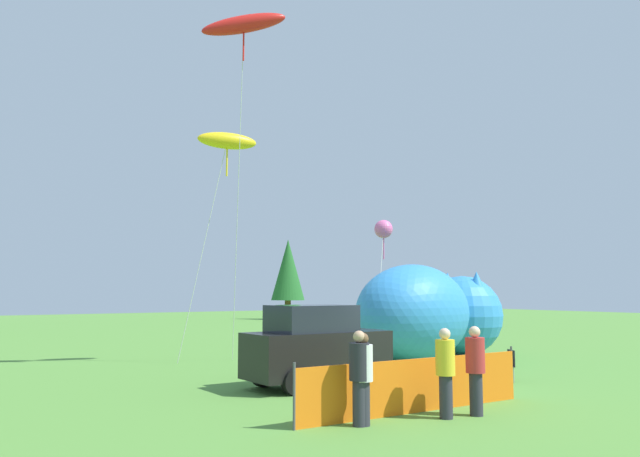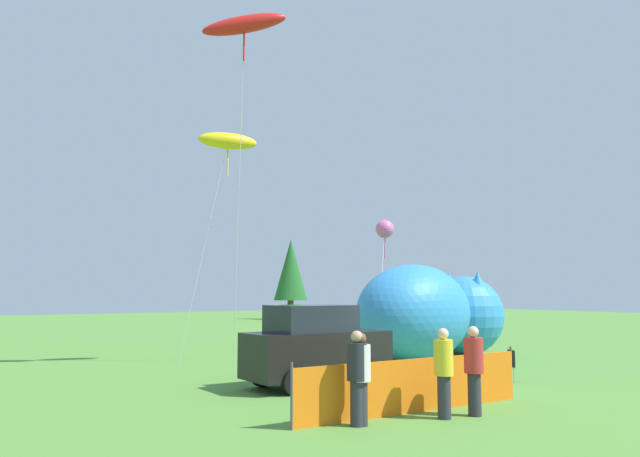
# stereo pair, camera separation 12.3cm
# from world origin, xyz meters

# --- Properties ---
(ground_plane) EXTENTS (120.00, 120.00, 0.00)m
(ground_plane) POSITION_xyz_m (0.00, 0.00, 0.00)
(ground_plane) COLOR #548C38
(parked_car) EXTENTS (3.93, 1.86, 2.17)m
(parked_car) POSITION_xyz_m (-1.80, 1.57, 1.06)
(parked_car) COLOR black
(parked_car) RESTS_ON ground
(folding_chair) EXTENTS (0.67, 0.67, 0.89)m
(folding_chair) POSITION_xyz_m (3.23, -0.57, 0.52)
(folding_chair) COLOR black
(folding_chair) RESTS_ON ground
(inflatable_cat) EXTENTS (7.91, 4.88, 3.49)m
(inflatable_cat) POSITION_xyz_m (5.09, 4.50, 1.61)
(inflatable_cat) COLOR #338CD8
(inflatable_cat) RESTS_ON ground
(safety_fence) EXTENTS (6.12, 0.08, 1.23)m
(safety_fence) POSITION_xyz_m (-1.91, -2.51, 0.56)
(safety_fence) COLOR orange
(safety_fence) RESTS_ON ground
(spectator_in_red_shirt) EXTENTS (0.39, 0.39, 1.80)m
(spectator_in_red_shirt) POSITION_xyz_m (-1.86, -3.31, 0.98)
(spectator_in_red_shirt) COLOR #2D2D38
(spectator_in_red_shirt) RESTS_ON ground
(spectator_in_grey_shirt) EXTENTS (0.39, 0.39, 1.79)m
(spectator_in_grey_shirt) POSITION_xyz_m (-3.73, -2.91, 0.98)
(spectator_in_grey_shirt) COLOR #2D2D38
(spectator_in_grey_shirt) RESTS_ON ground
(spectator_in_blue_shirt) EXTENTS (0.38, 0.38, 1.75)m
(spectator_in_blue_shirt) POSITION_xyz_m (-3.65, -2.92, 0.95)
(spectator_in_blue_shirt) COLOR #2D2D38
(spectator_in_blue_shirt) RESTS_ON ground
(spectator_in_green_shirt) EXTENTS (0.40, 0.40, 1.82)m
(spectator_in_green_shirt) POSITION_xyz_m (-1.13, -3.44, 0.99)
(spectator_in_green_shirt) COLOR #2D2D38
(spectator_in_green_shirt) RESTS_ON ground
(kite_pink_octopus) EXTENTS (2.26, 2.11, 5.60)m
(kite_pink_octopus) POSITION_xyz_m (5.97, 8.19, 5.18)
(kite_pink_octopus) COLOR silver
(kite_pink_octopus) RESTS_ON ground
(kite_yellow_hero) EXTENTS (2.43, 1.65, 8.32)m
(kite_yellow_hero) POSITION_xyz_m (-1.63, 7.78, 7.94)
(kite_yellow_hero) COLOR silver
(kite_yellow_hero) RESTS_ON ground
(kite_red_lizard) EXTENTS (2.99, 3.64, 12.43)m
(kite_red_lizard) POSITION_xyz_m (-1.81, 6.16, 11.69)
(kite_red_lizard) COLOR silver
(kite_red_lizard) RESTS_ON ground
(horizon_tree_east) EXTENTS (3.02, 3.02, 7.21)m
(horizon_tree_east) POSITION_xyz_m (17.61, 36.08, 4.43)
(horizon_tree_east) COLOR brown
(horizon_tree_east) RESTS_ON ground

